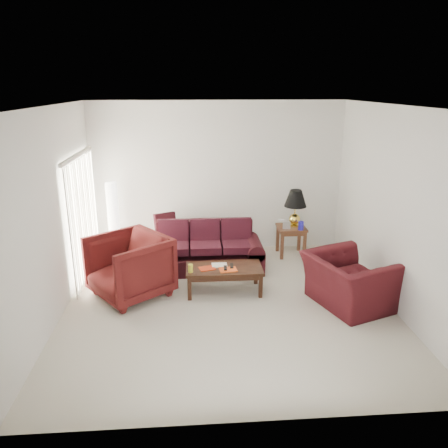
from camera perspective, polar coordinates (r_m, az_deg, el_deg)
The scene contains 19 objects.
floor at distance 6.93m, azimuth 0.54°, elevation -10.46°, with size 5.00×5.00×0.00m, color beige.
blinds at distance 7.93m, azimuth -17.97°, elevation 0.79°, with size 0.10×2.00×2.16m, color silver.
sofa at distance 8.01m, azimuth -2.44°, elevation -3.09°, with size 2.10×0.91×0.86m, color black, non-canonical shape.
throw_pillow at distance 8.60m, azimuth -7.68°, elevation 0.08°, with size 0.42×0.12×0.42m, color black.
end_table at distance 8.84m, azimuth 8.72°, elevation -2.18°, with size 0.54×0.54×0.59m, color #51311B, non-canonical shape.
table_lamp at distance 8.69m, azimuth 9.27°, elevation 2.05°, with size 0.44×0.44×0.73m, color gold, non-canonical shape.
clock at distance 8.58m, azimuth 8.18°, elevation -0.16°, with size 0.14×0.05×0.14m, color silver.
blue_canister at distance 8.55m, azimuth 10.01°, elevation -0.22°, with size 0.11×0.11×0.17m, color #201AAA.
picture_frame at distance 8.87m, azimuth 7.56°, elevation 0.53°, with size 0.13×0.02×0.16m, color silver.
floor_lamp at distance 8.66m, azimuth -14.22°, elevation 0.38°, with size 0.25×0.25×1.55m, color white, non-canonical shape.
armchair_left at distance 7.15m, azimuth -12.24°, elevation -5.45°, with size 1.09×1.12×1.02m, color #471010.
armchair_right at distance 7.02m, azimuth 15.93°, elevation -7.21°, with size 1.22×1.06×0.79m, color #3C0D12.
coffee_table at distance 7.24m, azimuth 0.00°, elevation -7.24°, with size 1.24×0.62×0.43m, color black, non-canonical shape.
magazine_red at distance 7.09m, azimuth -2.23°, elevation -5.82°, with size 0.25×0.19×0.01m, color #B52E12.
magazine_white at distance 7.22m, azimuth -0.60°, elevation -5.38°, with size 0.25×0.19×0.01m, color white.
magazine_orange at distance 7.04m, azimuth 0.53°, elevation -5.98°, with size 0.28×0.21×0.02m, color #DE4F1A.
remote_a at distance 7.06m, azimuth 0.19°, elevation -5.75°, with size 0.05×0.17×0.02m, color black.
remote_b at distance 7.14m, azimuth 1.01°, elevation -5.47°, with size 0.05×0.18×0.02m, color black.
yellow_glass at distance 6.97m, azimuth -4.39°, elevation -5.78°, with size 0.08×0.08×0.13m, color yellow.
Camera 1 is at (-0.52, -6.09, 3.27)m, focal length 35.00 mm.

